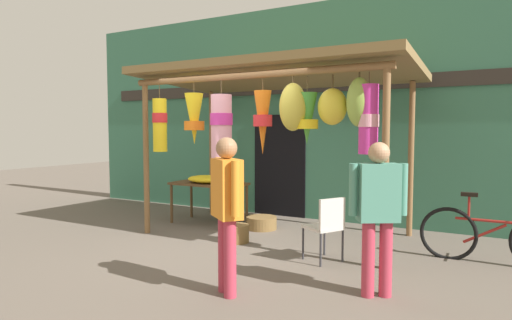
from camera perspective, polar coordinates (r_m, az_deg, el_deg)
name	(u,v)px	position (r m, az deg, el deg)	size (l,w,h in m)	color
ground_plane	(231,244)	(6.57, -3.28, -10.98)	(30.00, 30.00, 0.00)	#60564C
shop_facade	(296,113)	(8.50, 5.36, 6.20)	(10.08, 0.29, 4.07)	#387056
market_stall_canopy	(274,90)	(6.68, 2.44, 9.27)	(4.33, 2.38, 2.71)	brown
display_table	(209,187)	(7.87, -6.26, -3.56)	(1.35, 0.69, 0.75)	brown
flower_heap_on_table	(208,179)	(7.79, -6.40, -2.53)	(0.77, 0.54, 0.14)	yellow
folding_chair	(327,224)	(5.63, 9.34, -8.29)	(0.55, 0.55, 0.84)	beige
wicker_basket_by_table	(237,233)	(6.62, -2.52, -9.67)	(0.36, 0.36, 0.27)	brown
wicker_basket_spare	(261,223)	(7.48, 0.73, -8.30)	(0.52, 0.52, 0.21)	brown
parked_bicycle	(493,237)	(6.27, 28.84, -8.92)	(1.75, 0.44, 0.92)	black
vendor_in_orange	(378,207)	(4.53, 15.83, -5.96)	(0.52, 0.39, 1.57)	#B23347
customer_foreground	(227,203)	(4.42, -3.88, -5.64)	(0.48, 0.42, 1.62)	#B23347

